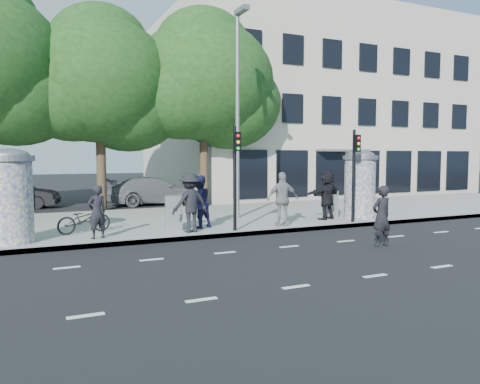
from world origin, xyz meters
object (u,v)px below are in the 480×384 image
cabinet_left (174,213)px  car_mid (16,195)px  car_right (154,191)px  ad_column_right (360,183)px  ad_column_left (10,194)px  ped_c (199,202)px  cabinet_right (331,204)px  ped_b (97,212)px  traffic_pole_far (355,166)px  ped_f (327,195)px  ped_d (190,203)px  ped_e (283,199)px  traffic_pole_near (236,167)px  bicycle (84,219)px  man_road (382,216)px  street_lamp (238,99)px

cabinet_left → car_mid: car_mid is taller
cabinet_left → car_right: 9.81m
ad_column_right → ad_column_left: bearing=-179.1°
ped_c → cabinet_right: ped_c is taller
ad_column_left → ped_b: 2.39m
traffic_pole_far → ped_f: bearing=114.8°
ped_d → car_right: bearing=-107.8°
ped_c → ped_e: 2.90m
traffic_pole_near → bicycle: 5.08m
car_right → ad_column_left: bearing=142.7°
traffic_pole_far → ped_e: traffic_pole_far is taller
ped_f → bicycle: ped_f is taller
car_mid → ad_column_right: bearing=-116.4°
ad_column_right → man_road: 5.20m
ped_e → man_road: ped_e is taller
ped_f → ped_b: bearing=-12.6°
ped_c → bicycle: ped_c is taller
street_lamp → car_mid: bearing=132.1°
traffic_pole_far → bicycle: 9.62m
ad_column_right → cabinet_right: size_ratio=2.48×
traffic_pole_far → ped_f: (-0.48, 1.04, -1.14)m
cabinet_left → cabinet_right: size_ratio=1.07×
street_lamp → cabinet_left: bearing=-149.5°
ped_f → cabinet_left: size_ratio=1.66×
street_lamp → bicycle: bearing=-167.9°
ped_c → ped_d: size_ratio=0.94×
traffic_pole_near → bicycle: traffic_pole_near is taller
ad_column_right → car_mid: bearing=139.0°
car_mid → ped_b: bearing=-153.8°
ped_b → bicycle: (-0.24, 1.15, -0.35)m
ad_column_left → ped_b: ad_column_left is taller
car_mid → cabinet_left: bearing=-141.3°
traffic_pole_near → ped_f: 4.59m
traffic_pole_near → ped_e: bearing=7.7°
street_lamp → ped_f: size_ratio=4.24×
ped_b → man_road: man_road is taller
street_lamp → car_right: size_ratio=1.60×
man_road → bicycle: bearing=-35.7°
traffic_pole_far → car_mid: 16.42m
traffic_pole_far → street_lamp: street_lamp is taller
ped_e → man_road: (1.12, -3.70, -0.22)m
ad_column_right → ped_d: size_ratio=1.39×
traffic_pole_far → cabinet_right: 2.15m
ad_column_right → bicycle: bearing=176.4°
ped_d → bicycle: size_ratio=1.12×
ped_d → ped_e: ped_d is taller
ped_d → car_mid: ped_d is taller
ped_d → car_right: size_ratio=0.38×
ad_column_left → ped_b: size_ratio=1.67×
ad_column_left → car_right: ad_column_left is taller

